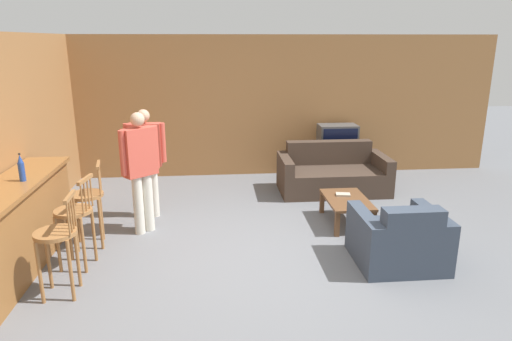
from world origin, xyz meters
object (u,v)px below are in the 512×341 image
object	(u,v)px
person_by_counter	(141,166)
bar_chair_far	(88,201)
tv_unit	(336,163)
person_by_window	(146,158)
bar_chair_mid	(75,218)
couch_far	(332,175)
tv	(337,137)
armchair_near	(399,240)
bottle	(21,168)
bar_chair_near	(58,241)
coffee_table	(347,202)
book_on_table	(343,195)

from	to	relation	value
person_by_counter	bar_chair_far	bearing A→B (deg)	-147.79
tv_unit	person_by_window	bearing A→B (deg)	-152.18
bar_chair_far	bar_chair_mid	bearing A→B (deg)	-89.99
couch_far	tv_unit	bearing A→B (deg)	70.79
bar_chair_mid	tv	xyz separation A→B (m)	(3.84, 3.21, 0.18)
tv_unit	person_by_counter	size ratio (longest dim) A/B	0.62
bar_chair_far	tv_unit	world-z (taller)	bar_chair_far
tv_unit	bar_chair_far	bearing A→B (deg)	-145.29
armchair_near	bottle	distance (m)	4.31
couch_far	person_by_counter	world-z (taller)	person_by_counter
person_by_window	bar_chair_near	bearing A→B (deg)	-105.71
tv	bottle	size ratio (longest dim) A/B	2.23
bar_chair_mid	couch_far	size ratio (longest dim) A/B	0.59
tv_unit	coffee_table	bearing A→B (deg)	-101.24
tv_unit	bottle	distance (m)	5.44
bottle	book_on_table	world-z (taller)	bottle
armchair_near	book_on_table	bearing A→B (deg)	101.18
couch_far	armchair_near	distance (m)	2.68
bar_chair_far	person_by_window	size ratio (longest dim) A/B	0.67
tv_unit	person_by_window	distance (m)	3.73
tv	person_by_window	world-z (taller)	person_by_window
couch_far	person_by_window	xyz separation A→B (m)	(-2.97, -0.91, 0.60)
bar_chair_near	book_on_table	distance (m)	3.79
bar_chair_near	book_on_table	world-z (taller)	bar_chair_near
tv	tv_unit	bearing A→B (deg)	90.00
bar_chair_mid	bottle	distance (m)	0.79
book_on_table	person_by_window	bearing A→B (deg)	171.97
couch_far	armchair_near	xyz separation A→B (m)	(0.09, -2.68, 0.00)
bar_chair_mid	bottle	bearing A→B (deg)	166.15
armchair_near	tv	size ratio (longest dim) A/B	1.37
couch_far	person_by_counter	distance (m)	3.37
tv_unit	book_on_table	bearing A→B (deg)	-102.43
bar_chair_mid	tv_unit	xyz separation A→B (m)	(3.84, 3.22, -0.31)
tv	book_on_table	xyz separation A→B (m)	(-0.46, -2.11, -0.40)
bar_chair_far	person_by_counter	bearing A→B (deg)	32.21
couch_far	coffee_table	world-z (taller)	couch_far
person_by_window	person_by_counter	size ratio (longest dim) A/B	0.97
armchair_near	bottle	xyz separation A→B (m)	(-4.21, 0.41, 0.86)
bar_chair_near	book_on_table	xyz separation A→B (m)	(3.38, 1.71, -0.21)
book_on_table	tv_unit	bearing A→B (deg)	77.57
person_by_counter	tv_unit	bearing A→B (deg)	35.16
armchair_near	book_on_table	distance (m)	1.41
bottle	person_by_window	world-z (taller)	person_by_window
bar_chair_near	couch_far	size ratio (longest dim) A/B	0.59
bar_chair_far	armchair_near	size ratio (longest dim) A/B	1.10
bar_chair_near	person_by_window	world-z (taller)	person_by_window
armchair_near	couch_far	bearing A→B (deg)	91.89
coffee_table	tv	xyz separation A→B (m)	(0.45, 2.24, 0.47)
bar_chair_far	couch_far	world-z (taller)	bar_chair_far
armchair_near	bar_chair_far	bearing A→B (deg)	167.28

